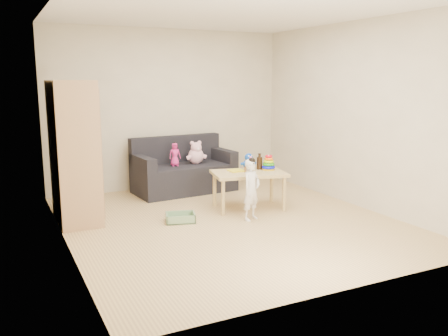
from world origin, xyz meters
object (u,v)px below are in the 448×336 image
wardrobe (74,152)px  sofa (184,178)px  play_table (249,190)px  toddler (251,191)px

wardrobe → sofa: size_ratio=1.13×
play_table → wardrobe: bearing=167.9°
wardrobe → toddler: size_ratio=2.31×
sofa → toddler: 1.85m
sofa → play_table: bearing=-76.6°
play_table → toddler: size_ratio=1.28×
sofa → play_table: (0.44, -1.34, 0.04)m
sofa → play_table: 1.41m
play_table → toddler: 0.56m
wardrobe → play_table: wardrobe is taller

